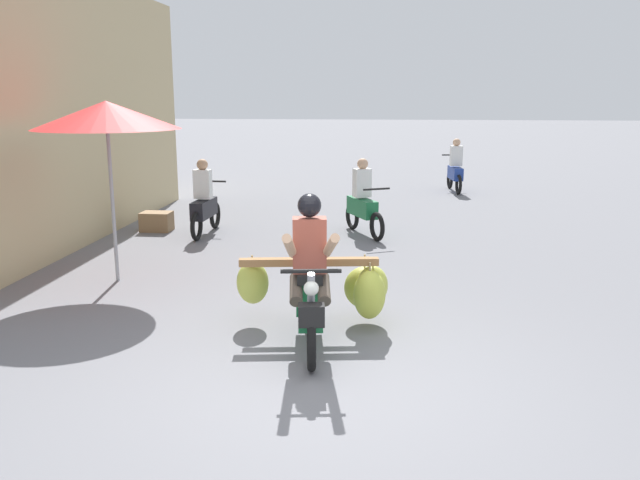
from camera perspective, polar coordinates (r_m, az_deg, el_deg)
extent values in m
plane|color=slate|center=(5.96, -0.39, -12.76)|extent=(120.00, 120.00, 0.00)
torus|color=black|center=(6.23, -0.76, -8.81)|extent=(0.16, 0.57, 0.56)
torus|color=black|center=(7.36, -0.97, -5.39)|extent=(0.16, 0.57, 0.56)
cube|color=#196638|center=(6.68, -0.86, -6.93)|extent=(0.31, 0.59, 0.08)
cube|color=#196638|center=(7.00, -0.93, -4.44)|extent=(0.37, 0.67, 0.36)
cube|color=black|center=(6.86, -0.92, -2.88)|extent=(0.34, 0.63, 0.10)
cylinder|color=gray|center=(6.17, -0.79, -5.67)|extent=(0.11, 0.29, 0.69)
cylinder|color=black|center=(6.03, -0.79, -2.72)|extent=(0.56, 0.12, 0.04)
sphere|color=silver|center=(5.99, -0.77, -4.21)|extent=(0.14, 0.14, 0.14)
cube|color=black|center=(6.03, -0.75, -6.51)|extent=(0.26, 0.19, 0.20)
cube|color=#196638|center=(6.12, -0.77, -6.20)|extent=(0.14, 0.29, 0.04)
cube|color=olive|center=(7.07, -0.96, -1.92)|extent=(1.50, 0.30, 0.08)
cube|color=olive|center=(7.25, -0.99, -1.79)|extent=(1.35, 0.26, 0.06)
ellipsoid|color=#B8C248|center=(7.29, 4.55, -3.95)|extent=(0.45, 0.43, 0.44)
cylinder|color=#998459|center=(7.23, 4.59, -2.04)|extent=(0.02, 0.02, 0.12)
ellipsoid|color=#B5C045|center=(7.13, 4.31, -4.75)|extent=(0.41, 0.39, 0.54)
cylinder|color=#998459|center=(7.05, 4.35, -2.42)|extent=(0.02, 0.02, 0.12)
ellipsoid|color=#BEC84E|center=(7.44, -5.86, -3.69)|extent=(0.41, 0.38, 0.49)
cylinder|color=#998459|center=(7.37, -5.91, -1.71)|extent=(0.02, 0.02, 0.10)
ellipsoid|color=#B1BB41|center=(7.48, 3.85, -4.11)|extent=(0.58, 0.55, 0.48)
cylinder|color=#998459|center=(7.40, 3.89, -1.91)|extent=(0.02, 0.02, 0.18)
cube|color=#994738|center=(6.67, -0.91, -0.43)|extent=(0.37, 0.26, 0.56)
sphere|color=black|center=(6.57, -0.92, 3.02)|extent=(0.24, 0.24, 0.24)
cylinder|color=tan|center=(6.33, 0.91, -0.53)|extent=(0.24, 0.72, 0.39)
cylinder|color=tan|center=(6.32, -2.63, -0.56)|extent=(0.14, 0.72, 0.39)
cylinder|color=#4C4238|center=(6.67, 0.33, -4.25)|extent=(0.19, 0.45, 0.27)
cylinder|color=#4C4238|center=(6.66, -2.09, -4.27)|extent=(0.19, 0.45, 0.27)
torus|color=black|center=(18.33, 11.19, 5.20)|extent=(0.14, 0.53, 0.52)
torus|color=black|center=(17.26, 11.92, 4.72)|extent=(0.14, 0.53, 0.52)
cube|color=navy|center=(17.67, 11.64, 5.70)|extent=(0.34, 0.92, 0.32)
cylinder|color=black|center=(18.21, 11.31, 7.24)|extent=(0.50, 0.09, 0.04)
cube|color=silver|center=(17.60, 11.72, 7.14)|extent=(0.32, 0.23, 0.52)
sphere|color=tan|center=(17.59, 11.76, 8.28)|extent=(0.20, 0.20, 0.20)
torus|color=black|center=(11.58, 4.97, 1.16)|extent=(0.30, 0.50, 0.52)
torus|color=black|center=(12.57, 2.81, 2.09)|extent=(0.30, 0.50, 0.52)
cube|color=#196638|center=(12.12, 3.67, 2.84)|extent=(0.62, 0.91, 0.32)
cylinder|color=black|center=(11.51, 4.92, 4.42)|extent=(0.46, 0.26, 0.04)
cube|color=silver|center=(12.07, 3.66, 4.96)|extent=(0.36, 0.31, 0.52)
sphere|color=tan|center=(12.01, 3.72, 6.61)|extent=(0.20, 0.20, 0.20)
torus|color=black|center=(12.81, -9.09, 2.15)|extent=(0.10, 0.52, 0.52)
torus|color=black|center=(11.78, -10.65, 1.18)|extent=(0.10, 0.52, 0.52)
cube|color=black|center=(12.16, -10.02, 2.71)|extent=(0.28, 0.91, 0.32)
cylinder|color=black|center=(12.66, -9.26, 5.05)|extent=(0.50, 0.06, 0.04)
cube|color=silver|center=(12.07, -10.13, 4.79)|extent=(0.31, 0.21, 0.52)
sphere|color=tan|center=(12.05, -10.17, 6.46)|extent=(0.20, 0.20, 0.20)
cylinder|color=#99999E|center=(9.38, -17.53, 3.07)|extent=(0.05, 0.05, 2.19)
cone|color=red|center=(9.27, -18.02, 10.27)|extent=(1.94, 1.94, 0.37)
cube|color=olive|center=(12.80, -13.97, 1.57)|extent=(0.56, 0.40, 0.36)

